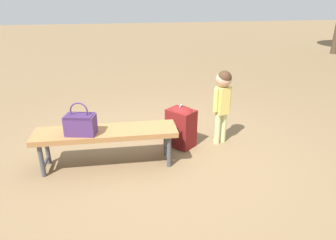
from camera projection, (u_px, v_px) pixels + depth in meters
ground_plane at (163, 154)px, 3.80m from camera, size 40.00×40.00×0.00m
park_bench at (106, 135)px, 3.41m from camera, size 1.62×0.47×0.45m
handbag at (80, 124)px, 3.24m from camera, size 0.35×0.25×0.37m
child_standing at (223, 96)px, 3.86m from camera, size 0.26×0.20×0.99m
backpack_large at (181, 125)px, 3.92m from camera, size 0.41×0.42×0.58m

